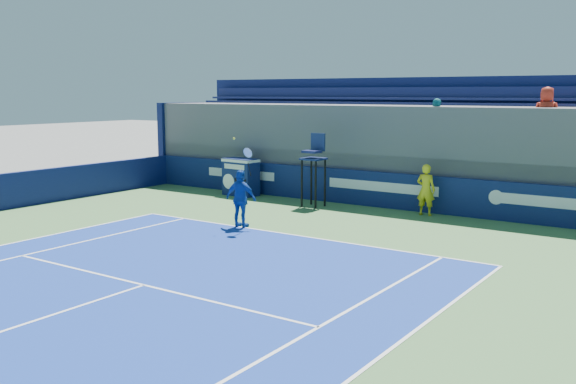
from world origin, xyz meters
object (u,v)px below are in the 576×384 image
Objects in this scene: ball_person at (426,190)px; tennis_player at (241,199)px; match_clock at (241,176)px; umpire_chair at (314,162)px.

tennis_player reaches higher than ball_person.
match_clock is 0.56× the size of umpire_chair.
ball_person is 0.65× the size of umpire_chair.
ball_person is at bearing 52.28° from tennis_player.
tennis_player is at bearing -51.29° from match_clock.
ball_person is at bearing 1.42° from match_clock.
umpire_chair is at bearing -7.33° from match_clock.
ball_person is 1.16× the size of match_clock.
tennis_player reaches higher than match_clock.
umpire_chair is at bearing 91.49° from tennis_player.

